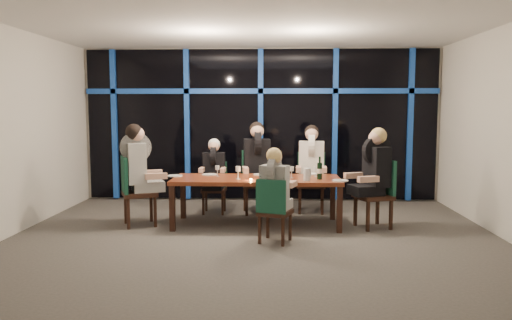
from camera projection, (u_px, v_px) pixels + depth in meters
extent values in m
plane|color=#56524C|center=(254.00, 238.00, 7.06)|extent=(7.00, 7.00, 0.00)
cube|color=silver|center=(261.00, 125.00, 9.88)|extent=(7.00, 0.04, 3.00)
cube|color=silver|center=(238.00, 151.00, 3.92)|extent=(7.00, 0.04, 3.00)
cube|color=silver|center=(7.00, 132.00, 7.04)|extent=(0.04, 6.00, 3.00)
cube|color=silver|center=(512.00, 133.00, 6.76)|extent=(0.04, 6.00, 3.00)
cube|color=white|center=(254.00, 21.00, 6.74)|extent=(7.00, 6.00, 0.04)
cube|color=black|center=(261.00, 125.00, 9.82)|extent=(6.86, 0.04, 2.94)
cube|color=#1544A9|center=(115.00, 125.00, 9.88)|extent=(0.10, 0.10, 2.94)
cube|color=#1544A9|center=(187.00, 125.00, 9.83)|extent=(0.10, 0.10, 2.94)
cube|color=#1544A9|center=(261.00, 125.00, 9.77)|extent=(0.10, 0.10, 2.94)
cube|color=#1544A9|center=(335.00, 125.00, 9.71)|extent=(0.10, 0.10, 2.94)
cube|color=#1544A9|center=(410.00, 125.00, 9.66)|extent=(0.10, 0.10, 2.94)
cube|color=#1544A9|center=(261.00, 91.00, 9.70)|extent=(6.86, 0.10, 0.10)
cube|color=#FF2D14|center=(316.00, 92.00, 10.02)|extent=(0.60, 0.05, 0.35)
cube|color=maroon|center=(257.00, 180.00, 7.78)|extent=(2.60, 1.00, 0.06)
cube|color=black|center=(172.00, 208.00, 7.43)|extent=(0.08, 0.08, 0.69)
cube|color=black|center=(340.00, 210.00, 7.33)|extent=(0.08, 0.08, 0.69)
cube|color=black|center=(183.00, 198.00, 8.30)|extent=(0.08, 0.08, 0.69)
cube|color=black|center=(333.00, 199.00, 8.20)|extent=(0.08, 0.08, 0.69)
cube|color=black|center=(214.00, 190.00, 8.69)|extent=(0.42, 0.42, 0.05)
cube|color=#19513A|center=(215.00, 174.00, 8.85)|extent=(0.41, 0.05, 0.46)
cube|color=black|center=(203.00, 204.00, 8.56)|extent=(0.04, 0.04, 0.38)
cube|color=black|center=(222.00, 204.00, 8.54)|extent=(0.04, 0.04, 0.38)
cube|color=black|center=(206.00, 200.00, 8.89)|extent=(0.04, 0.04, 0.38)
cube|color=black|center=(225.00, 201.00, 8.87)|extent=(0.04, 0.04, 0.38)
cube|color=black|center=(257.00, 185.00, 8.68)|extent=(0.57, 0.57, 0.07)
cube|color=#19513A|center=(256.00, 166.00, 8.87)|extent=(0.51, 0.13, 0.56)
cube|color=black|center=(247.00, 202.00, 8.49)|extent=(0.05, 0.05, 0.47)
cube|color=black|center=(270.00, 202.00, 8.53)|extent=(0.05, 0.05, 0.47)
cube|color=black|center=(245.00, 198.00, 8.89)|extent=(0.05, 0.05, 0.47)
cube|color=black|center=(267.00, 198.00, 8.93)|extent=(0.05, 0.05, 0.47)
cube|color=black|center=(311.00, 185.00, 8.76)|extent=(0.52, 0.52, 0.06)
cube|color=#19513A|center=(311.00, 167.00, 8.94)|extent=(0.49, 0.09, 0.54)
cube|color=black|center=(300.00, 201.00, 8.61)|extent=(0.05, 0.05, 0.45)
cube|color=black|center=(322.00, 202.00, 8.57)|extent=(0.05, 0.05, 0.45)
cube|color=black|center=(300.00, 197.00, 9.00)|extent=(0.05, 0.05, 0.45)
cube|color=black|center=(322.00, 198.00, 8.95)|extent=(0.05, 0.05, 0.45)
cube|color=black|center=(140.00, 194.00, 7.78)|extent=(0.66, 0.66, 0.07)
cube|color=#19513A|center=(124.00, 175.00, 7.67)|extent=(0.25, 0.49, 0.56)
cube|color=black|center=(155.00, 212.00, 7.69)|extent=(0.06, 0.06, 0.47)
cube|color=black|center=(151.00, 207.00, 8.06)|extent=(0.06, 0.06, 0.47)
cube|color=black|center=(128.00, 214.00, 7.55)|extent=(0.06, 0.06, 0.47)
cube|color=black|center=(126.00, 209.00, 7.92)|extent=(0.06, 0.06, 0.47)
cube|color=black|center=(373.00, 196.00, 7.62)|extent=(0.62, 0.62, 0.06)
cube|color=#19513A|center=(386.00, 177.00, 7.65)|extent=(0.21, 0.48, 0.54)
cube|color=black|center=(355.00, 211.00, 7.77)|extent=(0.06, 0.06, 0.45)
cube|color=black|center=(368.00, 217.00, 7.40)|extent=(0.06, 0.06, 0.45)
cube|color=black|center=(377.00, 210.00, 7.89)|extent=(0.06, 0.06, 0.45)
cube|color=black|center=(391.00, 215.00, 7.52)|extent=(0.06, 0.06, 0.45)
cube|color=black|center=(275.00, 212.00, 6.81)|extent=(0.52, 0.52, 0.06)
cube|color=#19513A|center=(271.00, 197.00, 6.61)|extent=(0.41, 0.18, 0.46)
cube|color=black|center=(290.00, 227.00, 6.93)|extent=(0.05, 0.05, 0.39)
cube|color=black|center=(268.00, 225.00, 7.04)|extent=(0.05, 0.05, 0.39)
cube|color=black|center=(283.00, 232.00, 6.62)|extent=(0.05, 0.05, 0.39)
cube|color=black|center=(260.00, 230.00, 6.74)|extent=(0.05, 0.05, 0.39)
cube|color=black|center=(213.00, 186.00, 8.57)|extent=(0.33, 0.39, 0.13)
cube|color=black|center=(214.00, 167.00, 8.69)|extent=(0.37, 0.22, 0.51)
cylinder|color=black|center=(214.00, 156.00, 8.67)|extent=(0.10, 0.39, 0.38)
sphere|color=tan|center=(214.00, 146.00, 8.63)|extent=(0.19, 0.19, 0.19)
sphere|color=silver|center=(214.00, 145.00, 8.66)|extent=(0.21, 0.21, 0.21)
cube|color=tan|center=(202.00, 170.00, 8.48)|extent=(0.08, 0.28, 0.07)
cube|color=tan|center=(223.00, 170.00, 8.46)|extent=(0.08, 0.28, 0.07)
cube|color=black|center=(258.00, 179.00, 8.54)|extent=(0.46, 0.52, 0.16)
cube|color=black|center=(257.00, 157.00, 8.68)|extent=(0.48, 0.33, 0.63)
cylinder|color=black|center=(257.00, 143.00, 8.65)|extent=(0.18, 0.48, 0.47)
sphere|color=tan|center=(257.00, 131.00, 8.61)|extent=(0.24, 0.24, 0.24)
sphere|color=black|center=(257.00, 129.00, 8.65)|extent=(0.26, 0.26, 0.26)
cube|color=tan|center=(245.00, 170.00, 8.41)|extent=(0.14, 0.35, 0.09)
cube|color=tan|center=(272.00, 169.00, 8.45)|extent=(0.14, 0.35, 0.09)
cube|color=silver|center=(311.00, 180.00, 8.62)|extent=(0.42, 0.48, 0.15)
cube|color=silver|center=(311.00, 158.00, 8.75)|extent=(0.45, 0.29, 0.61)
cylinder|color=silver|center=(312.00, 145.00, 8.72)|extent=(0.14, 0.46, 0.45)
sphere|color=tan|center=(312.00, 134.00, 8.68)|extent=(0.23, 0.23, 0.23)
sphere|color=black|center=(312.00, 132.00, 8.72)|extent=(0.25, 0.25, 0.25)
cube|color=tan|center=(299.00, 169.00, 8.53)|extent=(0.11, 0.33, 0.09)
cube|color=tan|center=(324.00, 169.00, 8.49)|extent=(0.11, 0.33, 0.09)
cube|color=black|center=(148.00, 186.00, 7.81)|extent=(0.59, 0.55, 0.16)
cube|color=black|center=(136.00, 163.00, 7.71)|extent=(0.42, 0.52, 0.63)
cylinder|color=black|center=(136.00, 147.00, 7.69)|extent=(0.48, 0.28, 0.47)
sphere|color=tan|center=(137.00, 134.00, 7.67)|extent=(0.23, 0.23, 0.23)
sphere|color=black|center=(134.00, 132.00, 7.65)|extent=(0.26, 0.26, 0.26)
cube|color=tan|center=(156.00, 176.00, 7.62)|extent=(0.34, 0.21, 0.09)
cube|color=tan|center=(152.00, 173.00, 8.03)|extent=(0.34, 0.21, 0.09)
cube|color=black|center=(366.00, 190.00, 7.57)|extent=(0.56, 0.52, 0.15)
cube|color=black|center=(376.00, 166.00, 7.58)|extent=(0.39, 0.49, 0.61)
cylinder|color=black|center=(377.00, 151.00, 7.56)|extent=(0.46, 0.25, 0.45)
sphere|color=tan|center=(376.00, 138.00, 7.53)|extent=(0.23, 0.23, 0.23)
sphere|color=tan|center=(379.00, 136.00, 7.54)|extent=(0.25, 0.25, 0.25)
cube|color=tan|center=(354.00, 175.00, 7.73)|extent=(0.33, 0.19, 0.09)
cube|color=tan|center=(368.00, 179.00, 7.32)|extent=(0.33, 0.19, 0.09)
cube|color=black|center=(278.00, 204.00, 6.90)|extent=(0.44, 0.47, 0.13)
cube|color=black|center=(274.00, 184.00, 6.73)|extent=(0.42, 0.33, 0.51)
cylinder|color=black|center=(275.00, 170.00, 6.71)|extent=(0.21, 0.39, 0.39)
sphere|color=tan|center=(275.00, 157.00, 6.71)|extent=(0.19, 0.19, 0.19)
sphere|color=tan|center=(274.00, 155.00, 6.67)|extent=(0.21, 0.21, 0.21)
cube|color=tan|center=(292.00, 184.00, 6.87)|extent=(0.16, 0.28, 0.07)
cube|color=tan|center=(267.00, 183.00, 7.00)|extent=(0.16, 0.28, 0.07)
cylinder|color=white|center=(209.00, 174.00, 8.10)|extent=(0.24, 0.24, 0.01)
cylinder|color=white|center=(261.00, 174.00, 8.10)|extent=(0.24, 0.24, 0.01)
cylinder|color=white|center=(311.00, 174.00, 8.17)|extent=(0.24, 0.24, 0.01)
cylinder|color=white|center=(177.00, 176.00, 7.94)|extent=(0.24, 0.24, 0.01)
cylinder|color=white|center=(340.00, 181.00, 7.43)|extent=(0.24, 0.24, 0.01)
cylinder|color=white|center=(288.00, 182.00, 7.29)|extent=(0.24, 0.24, 0.01)
cylinder|color=black|center=(320.00, 171.00, 7.61)|extent=(0.08, 0.08, 0.25)
cylinder|color=black|center=(320.00, 160.00, 7.59)|extent=(0.03, 0.03, 0.09)
cylinder|color=silver|center=(320.00, 171.00, 7.61)|extent=(0.08, 0.08, 0.07)
cylinder|color=silver|center=(307.00, 174.00, 7.47)|extent=(0.10, 0.10, 0.19)
cylinder|color=silver|center=(311.00, 173.00, 7.46)|extent=(0.01, 0.01, 0.13)
cylinder|color=#F2A448|center=(251.00, 180.00, 7.48)|extent=(0.04, 0.04, 0.03)
cylinder|color=silver|center=(238.00, 179.00, 7.64)|extent=(0.07, 0.07, 0.01)
cylinder|color=silver|center=(238.00, 175.00, 7.63)|extent=(0.01, 0.01, 0.11)
cylinder|color=silver|center=(238.00, 169.00, 7.62)|extent=(0.08, 0.08, 0.08)
cylinder|color=silver|center=(266.00, 177.00, 7.79)|extent=(0.07, 0.07, 0.01)
cylinder|color=silver|center=(266.00, 174.00, 7.78)|extent=(0.01, 0.01, 0.11)
cylinder|color=silver|center=(266.00, 168.00, 7.77)|extent=(0.08, 0.08, 0.08)
cylinder|color=white|center=(292.00, 178.00, 7.75)|extent=(0.07, 0.07, 0.01)
cylinder|color=white|center=(292.00, 174.00, 7.75)|extent=(0.01, 0.01, 0.10)
cylinder|color=white|center=(292.00, 169.00, 7.74)|extent=(0.07, 0.07, 0.07)
cylinder|color=silver|center=(217.00, 176.00, 7.95)|extent=(0.06, 0.06, 0.01)
cylinder|color=silver|center=(217.00, 173.00, 7.95)|extent=(0.01, 0.01, 0.10)
cylinder|color=silver|center=(217.00, 168.00, 7.94)|extent=(0.07, 0.07, 0.07)
cylinder|color=silver|center=(316.00, 176.00, 7.91)|extent=(0.06, 0.06, 0.01)
cylinder|color=silver|center=(316.00, 173.00, 7.91)|extent=(0.01, 0.01, 0.09)
cylinder|color=silver|center=(316.00, 169.00, 7.90)|extent=(0.06, 0.06, 0.06)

